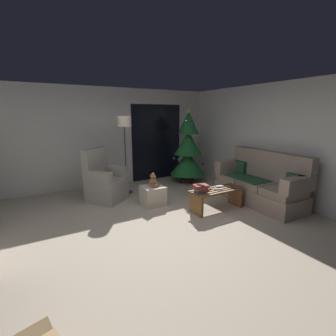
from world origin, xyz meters
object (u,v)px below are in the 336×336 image
remote_silver (219,189)px  teddy_bear_chestnut (153,181)px  cell_phone (201,185)px  remote_graphite (232,187)px  ottoman (153,195)px  remote_black (208,190)px  couch (260,184)px  floor_lamp (124,129)px  remote_white (220,186)px  christmas_tree (188,150)px  coffee_table (217,196)px  armchair (105,182)px  book_stack (201,188)px

remote_silver → teddy_bear_chestnut: teddy_bear_chestnut is taller
cell_phone → remote_graphite: bearing=-19.4°
ottoman → cell_phone: bearing=-57.2°
remote_black → cell_phone: bearing=-101.7°
couch → remote_graphite: couch is taller
floor_lamp → teddy_bear_chestnut: size_ratio=6.25×
remote_white → teddy_bear_chestnut: bearing=-107.7°
couch → christmas_tree: bearing=101.9°
remote_silver → cell_phone: bearing=104.8°
coffee_table → remote_graphite: bearing=-11.9°
cell_phone → armchair: bearing=115.5°
remote_white → remote_graphite: same height
remote_white → ottoman: (-1.10, 0.78, -0.23)m
floor_lamp → ottoman: 1.66m
couch → cell_phone: (-1.47, 0.13, 0.16)m
remote_graphite → remote_silver: size_ratio=1.00×
remote_black → book_stack: 0.21m
remote_black → ottoman: remote_black is taller
remote_graphite → christmas_tree: size_ratio=0.08×
couch → cell_phone: 1.49m
coffee_table → remote_silver: 0.16m
remote_white → ottoman: remote_white is taller
christmas_tree → coffee_table: bearing=-107.9°
armchair → floor_lamp: (0.58, 0.25, 1.10)m
coffee_table → book_stack: book_stack is taller
floor_lamp → christmas_tree: bearing=2.0°
christmas_tree → remote_black: bearing=-113.3°
couch → floor_lamp: bearing=138.1°
teddy_bear_chestnut → couch: bearing=-26.2°
remote_graphite → remote_silver: 0.32m
floor_lamp → remote_white: bearing=-53.8°
couch → remote_black: bearing=172.2°
book_stack → teddy_bear_chestnut: 1.02m
coffee_table → floor_lamp: floor_lamp is taller
armchair → remote_black: bearing=-45.3°
remote_black → christmas_tree: christmas_tree is taller
remote_white → floor_lamp: (-1.31, 1.78, 1.08)m
christmas_tree → ottoman: size_ratio=4.54×
remote_white → armchair: 2.43m
remote_silver → remote_graphite: bearing=-73.2°
remote_silver → cell_phone: size_ratio=1.08×
remote_graphite → cell_phone: size_ratio=1.08×
book_stack → ottoman: (-0.58, 0.85, -0.30)m
ottoman → teddy_bear_chestnut: 0.32m
couch → remote_silver: couch is taller
remote_white → cell_phone: 0.57m
ottoman → remote_black: bearing=-46.9°
book_stack → christmas_tree: size_ratio=0.14×
remote_graphite → ottoman: bearing=-70.8°
coffee_table → remote_white: bearing=33.6°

